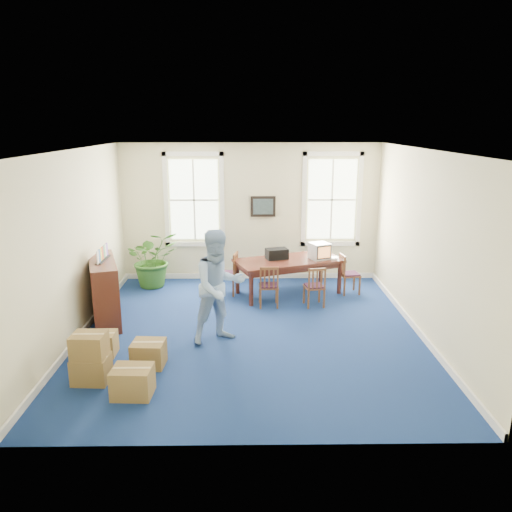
{
  "coord_description": "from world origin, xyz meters",
  "views": [
    {
      "loc": [
        -0.02,
        -8.28,
        3.62
      ],
      "look_at": [
        0.1,
        0.6,
        1.25
      ],
      "focal_mm": 35.0,
      "sensor_mm": 36.0,
      "label": 1
    }
  ],
  "objects_px": {
    "credenza": "(104,288)",
    "potted_plant": "(153,259)",
    "man": "(219,287)",
    "conference_table": "(288,276)",
    "crt_tv": "(320,251)",
    "cardboard_boxes": "(106,354)",
    "chair_near_left": "(269,285)"
  },
  "relations": [
    {
      "from": "conference_table",
      "to": "potted_plant",
      "type": "relative_size",
      "value": 1.75
    },
    {
      "from": "crt_tv",
      "to": "cardboard_boxes",
      "type": "height_order",
      "value": "crt_tv"
    },
    {
      "from": "conference_table",
      "to": "crt_tv",
      "type": "distance_m",
      "value": 0.88
    },
    {
      "from": "man",
      "to": "potted_plant",
      "type": "height_order",
      "value": "man"
    },
    {
      "from": "chair_near_left",
      "to": "cardboard_boxes",
      "type": "bearing_deg",
      "value": 49.0
    },
    {
      "from": "crt_tv",
      "to": "cardboard_boxes",
      "type": "relative_size",
      "value": 0.31
    },
    {
      "from": "crt_tv",
      "to": "potted_plant",
      "type": "distance_m",
      "value": 3.76
    },
    {
      "from": "chair_near_left",
      "to": "man",
      "type": "xyz_separation_m",
      "value": [
        -0.9,
        -1.66,
        0.53
      ]
    },
    {
      "from": "crt_tv",
      "to": "man",
      "type": "relative_size",
      "value": 0.22
    },
    {
      "from": "man",
      "to": "potted_plant",
      "type": "bearing_deg",
      "value": 90.68
    },
    {
      "from": "man",
      "to": "credenza",
      "type": "distance_m",
      "value": 2.44
    },
    {
      "from": "cardboard_boxes",
      "to": "man",
      "type": "bearing_deg",
      "value": 39.38
    },
    {
      "from": "conference_table",
      "to": "credenza",
      "type": "height_order",
      "value": "credenza"
    },
    {
      "from": "conference_table",
      "to": "potted_plant",
      "type": "xyz_separation_m",
      "value": [
        -3.04,
        0.57,
        0.26
      ]
    },
    {
      "from": "conference_table",
      "to": "crt_tv",
      "type": "height_order",
      "value": "crt_tv"
    },
    {
      "from": "credenza",
      "to": "cardboard_boxes",
      "type": "relative_size",
      "value": 1.17
    },
    {
      "from": "man",
      "to": "credenza",
      "type": "relative_size",
      "value": 1.22
    },
    {
      "from": "credenza",
      "to": "potted_plant",
      "type": "bearing_deg",
      "value": 56.47
    },
    {
      "from": "conference_table",
      "to": "man",
      "type": "height_order",
      "value": "man"
    },
    {
      "from": "crt_tv",
      "to": "cardboard_boxes",
      "type": "xyz_separation_m",
      "value": [
        -3.61,
        -3.79,
        -0.56
      ]
    },
    {
      "from": "cardboard_boxes",
      "to": "potted_plant",
      "type": "bearing_deg",
      "value": 91.36
    },
    {
      "from": "chair_near_left",
      "to": "man",
      "type": "relative_size",
      "value": 0.45
    },
    {
      "from": "man",
      "to": "potted_plant",
      "type": "relative_size",
      "value": 1.5
    },
    {
      "from": "conference_table",
      "to": "crt_tv",
      "type": "relative_size",
      "value": 5.42
    },
    {
      "from": "crt_tv",
      "to": "chair_near_left",
      "type": "xyz_separation_m",
      "value": [
        -1.13,
        -0.82,
        -0.51
      ]
    },
    {
      "from": "potted_plant",
      "to": "chair_near_left",
      "type": "bearing_deg",
      "value": -27.44
    },
    {
      "from": "potted_plant",
      "to": "man",
      "type": "bearing_deg",
      "value": -60.78
    },
    {
      "from": "conference_table",
      "to": "credenza",
      "type": "distance_m",
      "value": 3.88
    },
    {
      "from": "conference_table",
      "to": "man",
      "type": "distance_m",
      "value": 2.85
    },
    {
      "from": "man",
      "to": "credenza",
      "type": "xyz_separation_m",
      "value": [
        -2.22,
        0.96,
        -0.34
      ]
    },
    {
      "from": "man",
      "to": "crt_tv",
      "type": "bearing_deg",
      "value": 22.23
    },
    {
      "from": "conference_table",
      "to": "cardboard_boxes",
      "type": "bearing_deg",
      "value": -149.01
    }
  ]
}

